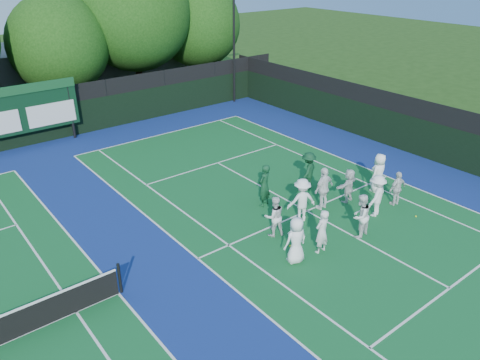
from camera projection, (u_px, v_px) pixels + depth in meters
ground at (325, 221)px, 18.90m from camera, size 120.00×120.00×0.00m
court_apron at (185, 264)px, 16.26m from camera, size 34.00×32.00×0.01m
near_court at (307, 211)px, 19.60m from camera, size 11.05×23.85×0.01m
back_fence at (41, 119)px, 26.26m from camera, size 34.00×0.08×3.00m
divider_fence_right at (432, 135)px, 24.03m from camera, size 0.08×32.00×3.00m
scoreboard at (21, 110)px, 25.04m from camera, size 6.00×0.21×3.55m
clubhouse at (61, 72)px, 33.86m from camera, size 18.00×6.00×4.00m
light_pole_right at (234, 10)px, 31.42m from camera, size 1.20×0.30×10.12m
tree_c at (61, 47)px, 29.02m from camera, size 6.12×6.12×7.76m
tree_d at (135, 16)px, 31.32m from camera, size 7.58×7.58×9.94m
tree_e at (199, 26)px, 34.62m from camera, size 6.23×6.23×8.18m
tennis_ball_0 at (280, 217)px, 19.08m from camera, size 0.07×0.07×0.07m
tennis_ball_1 at (322, 205)px, 19.99m from camera, size 0.07×0.07×0.07m
tennis_ball_2 at (416, 216)px, 19.16m from camera, size 0.07×0.07×0.07m
tennis_ball_3 at (290, 246)px, 17.23m from camera, size 0.07×0.07×0.07m
player_front_0 at (296, 240)px, 16.04m from camera, size 0.92×0.67×1.74m
player_front_1 at (322, 232)px, 16.58m from camera, size 0.65×0.45×1.71m
player_front_2 at (360, 216)px, 17.53m from camera, size 0.93×0.77×1.75m
player_front_3 at (376, 196)px, 18.94m from camera, size 1.29×0.94×1.80m
player_front_4 at (397, 188)px, 19.81m from camera, size 0.94×0.46×1.54m
player_back_0 at (274, 216)px, 17.61m from camera, size 0.96×0.85×1.64m
player_back_1 at (302, 200)px, 18.56m from camera, size 1.35×1.06×1.84m
player_back_2 at (324, 188)px, 19.44m from camera, size 1.13×0.54×1.88m
player_back_3 at (349, 185)px, 20.09m from camera, size 1.46×0.66×1.52m
player_back_4 at (379, 173)px, 20.88m from camera, size 0.93×0.65×1.81m
coach_left at (264, 186)px, 19.67m from camera, size 0.80×0.65×1.89m
coach_right at (308, 171)px, 21.08m from camera, size 1.32×1.04×1.80m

